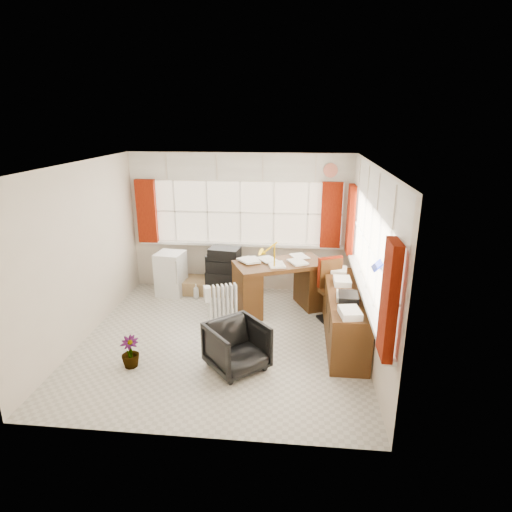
{
  "coord_description": "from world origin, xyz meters",
  "views": [
    {
      "loc": [
        1.03,
        -5.45,
        3.08
      ],
      "look_at": [
        0.43,
        0.55,
        1.11
      ],
      "focal_mm": 30.0,
      "sensor_mm": 36.0,
      "label": 1
    }
  ],
  "objects": [
    {
      "name": "office_chair",
      "position": [
        0.31,
        -0.72,
        0.31
      ],
      "size": [
        0.95,
        0.95,
        0.62
      ],
      "primitive_type": "imported",
      "rotation": [
        0.0,
        0.0,
        0.71
      ],
      "color": "black",
      "rests_on": "ground"
    },
    {
      "name": "spray_bottle_b",
      "position": [
        0.04,
        1.61,
        0.1
      ],
      "size": [
        0.1,
        0.1,
        0.19
      ],
      "primitive_type": "imported",
      "rotation": [
        0.0,
        0.0,
        -0.13
      ],
      "color": "#85C7BB",
      "rests_on": "ground"
    },
    {
      "name": "desk",
      "position": [
        0.76,
        1.1,
        0.46
      ],
      "size": [
        1.61,
        1.23,
        0.87
      ],
      "color": "#4F2812",
      "rests_on": "ground"
    },
    {
      "name": "file_tray",
      "position": [
        1.72,
        -0.17,
        0.8
      ],
      "size": [
        0.27,
        0.34,
        0.11
      ],
      "primitive_type": "cube",
      "rotation": [
        0.0,
        0.0,
        -0.06
      ],
      "color": "black",
      "rests_on": "credenza"
    },
    {
      "name": "window_back",
      "position": [
        0.0,
        1.94,
        0.95
      ],
      "size": [
        3.7,
        0.12,
        3.6
      ],
      "color": "beige",
      "rests_on": "room_walls"
    },
    {
      "name": "room_walls",
      "position": [
        0.0,
        0.0,
        1.5
      ],
      "size": [
        4.0,
        4.0,
        4.0
      ],
      "color": "beige",
      "rests_on": "ground"
    },
    {
      "name": "mini_fridge",
      "position": [
        -1.22,
        1.58,
        0.39
      ],
      "size": [
        0.52,
        0.53,
        0.79
      ],
      "color": "white",
      "rests_on": "ground"
    },
    {
      "name": "credenza",
      "position": [
        1.73,
        0.2,
        0.39
      ],
      "size": [
        0.5,
        2.0,
        0.85
      ],
      "color": "#4F2812",
      "rests_on": "ground"
    },
    {
      "name": "curtains",
      "position": [
        0.92,
        0.93,
        1.46
      ],
      "size": [
        3.83,
        3.83,
        1.15
      ],
      "color": "maroon",
      "rests_on": "room_walls"
    },
    {
      "name": "window_right",
      "position": [
        1.94,
        0.0,
        0.95
      ],
      "size": [
        0.12,
        3.7,
        3.6
      ],
      "color": "beige",
      "rests_on": "room_walls"
    },
    {
      "name": "overhead_cabinets",
      "position": [
        0.98,
        0.98,
        2.25
      ],
      "size": [
        3.98,
        3.98,
        0.48
      ],
      "color": "white",
      "rests_on": "room_walls"
    },
    {
      "name": "radiator",
      "position": [
        -0.07,
        0.45,
        0.27
      ],
      "size": [
        0.48,
        0.33,
        0.66
      ],
      "color": "white",
      "rests_on": "ground"
    },
    {
      "name": "spray_bottle_a",
      "position": [
        -0.73,
        1.42,
        0.13
      ],
      "size": [
        0.14,
        0.14,
        0.27
      ],
      "primitive_type": "imported",
      "rotation": [
        0.0,
        0.0,
        0.42
      ],
      "color": "silver",
      "rests_on": "ground"
    },
    {
      "name": "hifi_stack",
      "position": [
        -0.23,
        1.58,
        0.56
      ],
      "size": [
        0.67,
        0.48,
        0.65
      ],
      "color": "black",
      "rests_on": "tv_bench"
    },
    {
      "name": "tv_bench",
      "position": [
        -0.55,
        1.72,
        0.12
      ],
      "size": [
        1.4,
        0.5,
        0.25
      ],
      "primitive_type": "cube",
      "color": "#9E824F",
      "rests_on": "ground"
    },
    {
      "name": "task_chair",
      "position": [
        1.6,
        0.86,
        0.53
      ],
      "size": [
        0.56,
        0.57,
        1.0
      ],
      "color": "black",
      "rests_on": "ground"
    },
    {
      "name": "flower_vase",
      "position": [
        -1.06,
        -0.82,
        0.21
      ],
      "size": [
        0.26,
        0.26,
        0.42
      ],
      "primitive_type": "imported",
      "rotation": [
        0.0,
        0.0,
        0.1
      ],
      "color": "black",
      "rests_on": "ground"
    },
    {
      "name": "desk_lamp",
      "position": [
        0.68,
        0.84,
        1.13
      ],
      "size": [
        0.18,
        0.17,
        0.43
      ],
      "color": "yellow",
      "rests_on": "desk"
    },
    {
      "name": "crt_tv",
      "position": [
        -0.27,
        1.71,
        0.51
      ],
      "size": [
        0.57,
        0.54,
        0.52
      ],
      "color": "black",
      "rests_on": "tv_bench"
    },
    {
      "name": "ground",
      "position": [
        0.0,
        0.0,
        0.0
      ],
      "size": [
        4.0,
        4.0,
        0.0
      ],
      "primitive_type": "plane",
      "color": "beige",
      "rests_on": "ground"
    }
  ]
}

